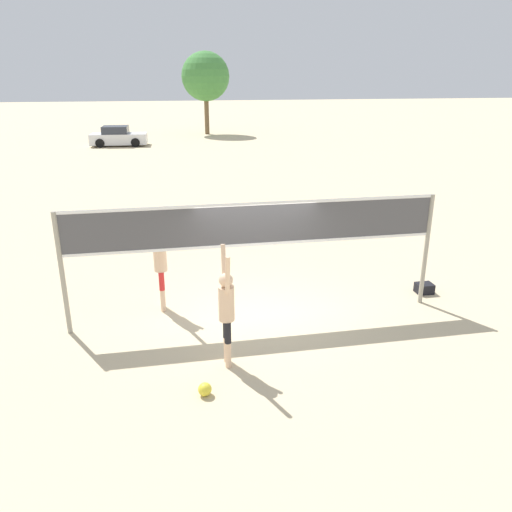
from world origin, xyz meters
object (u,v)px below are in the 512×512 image
Objects in this scene: volleyball_net at (256,233)px; tree_left_cluster at (206,77)px; player_spiker at (226,306)px; gear_bag at (424,288)px; parked_car_near at (118,137)px; player_blocker at (160,258)px; volleyball at (205,389)px.

tree_left_cluster is (2.47, 36.14, 2.94)m from volleyball_net.
gear_bag is at bearing -66.18° from player_spiker.
parked_car_near is at bearing 107.24° from gear_bag.
parked_car_near is at bearing -174.40° from player_blocker.
gear_bag is 36.02m from tree_left_cluster.
volleyball is at bearing -117.20° from volleyball_net.
volleyball_net is at bearing 62.80° from volleyball.
tree_left_cluster reaches higher than player_blocker.
volleyball_net is at bearing -93.91° from tree_left_cluster.
parked_car_near is at bearing 96.10° from volleyball.
volleyball is 0.03× the size of tree_left_cluster.
player_spiker is 5.64m from gear_bag.
volleyball is 32.29m from parked_car_near.
volleyball_net is 1.12× the size of tree_left_cluster.
parked_car_near is at bearing -137.42° from tree_left_cluster.
player_blocker is 6.28m from gear_bag.
player_blocker is 10.11× the size of volleyball.
tree_left_cluster reaches higher than volleyball_net.
volleyball is 0.57× the size of gear_bag.
parked_car_near is at bearing 7.16° from player_spiker.
volleyball_net reaches higher than volleyball.
player_blocker is at bearing 159.32° from volleyball_net.
tree_left_cluster is (3.33, 37.91, 3.69)m from player_spiker.
player_spiker is at bearing -79.81° from parked_car_near.
player_spiker is at bearing -156.18° from gear_bag.
parked_car_near is 0.60× the size of tree_left_cluster.
player_blocker is 5.80× the size of gear_bag.
player_blocker is 3.61m from volleyball.
volleyball is at bearing -95.64° from tree_left_cluster.
gear_bag reaches higher than volleyball.
volleyball_net is 2.22m from player_blocker.
player_spiker is at bearing 23.79° from player_blocker.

